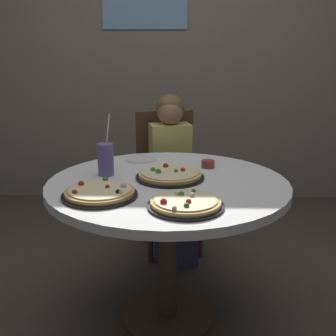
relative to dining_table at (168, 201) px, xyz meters
name	(u,v)px	position (x,y,z in m)	size (l,w,h in m)	color
ground_plane	(168,316)	(0.00, 0.00, -0.65)	(8.00, 8.00, 0.00)	#4C4238
wall_with_window	(172,38)	(0.00, 1.94, 0.81)	(5.20, 0.14, 2.90)	gray
dining_table	(168,201)	(0.00, 0.00, 0.00)	(1.15, 1.15, 0.75)	white
chair_wooden	(167,173)	(-0.02, 0.88, -0.12)	(0.48, 0.48, 0.95)	brown
diner_child	(173,187)	(0.02, 0.70, -0.16)	(0.33, 0.43, 1.08)	#3F4766
pizza_veggie	(185,203)	(0.08, -0.35, 0.12)	(0.31, 0.31, 0.05)	black
pizza_cheese	(170,175)	(0.01, 0.04, 0.12)	(0.33, 0.33, 0.05)	black
pizza_pepperoni	(100,193)	(-0.29, -0.23, 0.12)	(0.32, 0.32, 0.05)	black
soda_cup	(106,159)	(-0.31, 0.09, 0.19)	(0.08, 0.08, 0.31)	#6659A5
sauce_bowl	(208,164)	(0.21, 0.24, 0.12)	(0.07, 0.07, 0.04)	brown
plate_small	(140,159)	(-0.16, 0.39, 0.11)	(0.18, 0.18, 0.01)	white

